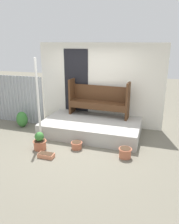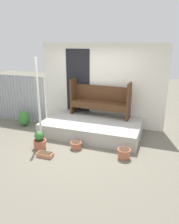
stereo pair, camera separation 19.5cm
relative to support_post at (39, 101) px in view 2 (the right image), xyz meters
The scene contains 11 objects.
ground_plane 1.54m from the support_post, ahead, with size 24.00×24.00×0.00m, color #706B5B.
porch_slab 1.76m from the support_post, 36.80° to the left, with size 2.81×1.65×0.40m.
house_wall 2.11m from the support_post, 56.39° to the left, with size 4.01×0.08×2.60m.
fence_corrugated 2.20m from the support_post, 148.78° to the left, with size 2.69×0.05×1.58m.
support_post is the anchor object (origin of this frame).
bench 1.93m from the support_post, 48.85° to the left, with size 1.88×0.50×1.11m.
flower_pot_left 1.05m from the support_post, 63.31° to the right, with size 0.35×0.35×0.47m.
flower_pot_middle 1.52m from the support_post, ahead, with size 0.30×0.30×0.19m.
flower_pot_right 2.58m from the support_post, ahead, with size 0.32×0.32×0.24m.
planter_box_rect 1.45m from the support_post, 53.67° to the right, with size 0.38×0.19×0.11m.
shrub_by_fence 1.58m from the support_post, 145.42° to the left, with size 0.36×0.33×0.51m.
Camera 2 is at (2.06, -4.89, 2.64)m, focal length 35.00 mm.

